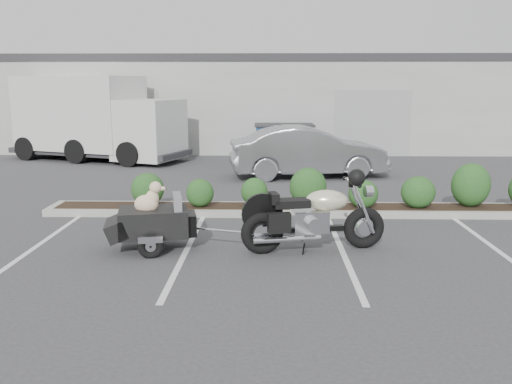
{
  "coord_description": "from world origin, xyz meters",
  "views": [
    {
      "loc": [
        -0.07,
        -9.61,
        2.84
      ],
      "look_at": [
        -0.33,
        0.83,
        0.75
      ],
      "focal_mm": 38.0,
      "sensor_mm": 36.0,
      "label": 1
    }
  ],
  "objects_px": {
    "dumpster": "(284,143)",
    "delivery_truck": "(97,120)",
    "sedan": "(308,152)",
    "pet_trailer": "(152,221)",
    "motorcycle": "(314,218)"
  },
  "relations": [
    {
      "from": "delivery_truck",
      "to": "dumpster",
      "type": "bearing_deg",
      "value": 15.43
    },
    {
      "from": "pet_trailer",
      "to": "motorcycle",
      "type": "bearing_deg",
      "value": -12.31
    },
    {
      "from": "sedan",
      "to": "delivery_truck",
      "type": "xyz_separation_m",
      "value": [
        -7.67,
        3.63,
        0.71
      ]
    },
    {
      "from": "motorcycle",
      "to": "delivery_truck",
      "type": "height_order",
      "value": "delivery_truck"
    },
    {
      "from": "dumpster",
      "to": "delivery_truck",
      "type": "distance_m",
      "value": 7.07
    },
    {
      "from": "motorcycle",
      "to": "dumpster",
      "type": "xyz_separation_m",
      "value": [
        -0.24,
        10.7,
        0.13
      ]
    },
    {
      "from": "motorcycle",
      "to": "dumpster",
      "type": "relative_size",
      "value": 1.18
    },
    {
      "from": "sedan",
      "to": "delivery_truck",
      "type": "relative_size",
      "value": 0.67
    },
    {
      "from": "pet_trailer",
      "to": "sedan",
      "type": "bearing_deg",
      "value": 55.16
    },
    {
      "from": "motorcycle",
      "to": "delivery_truck",
      "type": "distance_m",
      "value": 13.41
    },
    {
      "from": "pet_trailer",
      "to": "delivery_truck",
      "type": "bearing_deg",
      "value": 99.71
    },
    {
      "from": "dumpster",
      "to": "delivery_truck",
      "type": "bearing_deg",
      "value": 174.58
    },
    {
      "from": "motorcycle",
      "to": "pet_trailer",
      "type": "relative_size",
      "value": 1.23
    },
    {
      "from": "pet_trailer",
      "to": "sedan",
      "type": "height_order",
      "value": "sedan"
    },
    {
      "from": "delivery_truck",
      "to": "pet_trailer",
      "type": "bearing_deg",
      "value": -48.44
    }
  ]
}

